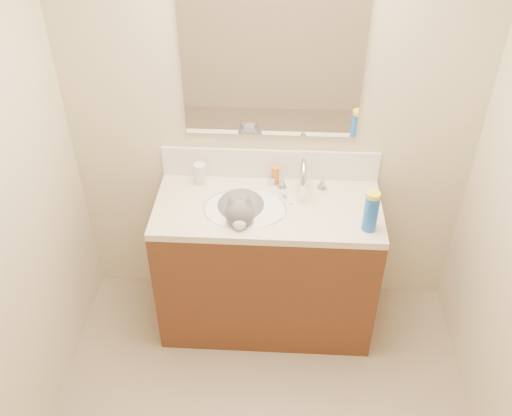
# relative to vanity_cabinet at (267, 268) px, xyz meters

# --- Properties ---
(room_shell) EXTENTS (2.24, 2.54, 2.52)m
(room_shell) POSITION_rel_vanity_cabinet_xyz_m (0.00, -0.97, 1.08)
(room_shell) COLOR beige
(room_shell) RESTS_ON ground
(vanity_cabinet) EXTENTS (1.20, 0.55, 0.82)m
(vanity_cabinet) POSITION_rel_vanity_cabinet_xyz_m (0.00, 0.00, 0.00)
(vanity_cabinet) COLOR #522A15
(vanity_cabinet) RESTS_ON ground
(counter_slab) EXTENTS (1.20, 0.55, 0.04)m
(counter_slab) POSITION_rel_vanity_cabinet_xyz_m (0.00, 0.00, 0.43)
(counter_slab) COLOR beige
(counter_slab) RESTS_ON vanity_cabinet
(basin) EXTENTS (0.45, 0.36, 0.14)m
(basin) POSITION_rel_vanity_cabinet_xyz_m (-0.12, -0.03, 0.38)
(basin) COLOR white
(basin) RESTS_ON vanity_cabinet
(faucet) EXTENTS (0.28, 0.20, 0.21)m
(faucet) POSITION_rel_vanity_cabinet_xyz_m (0.18, 0.14, 0.54)
(faucet) COLOR silver
(faucet) RESTS_ON counter_slab
(cat) EXTENTS (0.33, 0.40, 0.32)m
(cat) POSITION_rel_vanity_cabinet_xyz_m (-0.14, -0.03, 0.42)
(cat) COLOR #575457
(cat) RESTS_ON basin
(backsplash) EXTENTS (1.20, 0.02, 0.18)m
(backsplash) POSITION_rel_vanity_cabinet_xyz_m (0.00, 0.26, 0.54)
(backsplash) COLOR silver
(backsplash) RESTS_ON counter_slab
(mirror) EXTENTS (0.90, 0.02, 0.80)m
(mirror) POSITION_rel_vanity_cabinet_xyz_m (0.00, 0.26, 1.13)
(mirror) COLOR white
(mirror) RESTS_ON room_shell
(pill_bottle) EXTENTS (0.07, 0.07, 0.12)m
(pill_bottle) POSITION_rel_vanity_cabinet_xyz_m (-0.38, 0.19, 0.51)
(pill_bottle) COLOR silver
(pill_bottle) RESTS_ON counter_slab
(pill_label) EXTENTS (0.06, 0.06, 0.04)m
(pill_label) POSITION_rel_vanity_cabinet_xyz_m (-0.38, 0.19, 0.49)
(pill_label) COLOR orange
(pill_label) RESTS_ON pill_bottle
(silver_jar) EXTENTS (0.06, 0.06, 0.05)m
(silver_jar) POSITION_rel_vanity_cabinet_xyz_m (0.02, 0.20, 0.48)
(silver_jar) COLOR #B7B7BC
(silver_jar) RESTS_ON counter_slab
(amber_bottle) EXTENTS (0.05, 0.05, 0.11)m
(amber_bottle) POSITION_rel_vanity_cabinet_xyz_m (0.03, 0.21, 0.50)
(amber_bottle) COLOR orange
(amber_bottle) RESTS_ON counter_slab
(toothbrush) EXTENTS (0.08, 0.12, 0.01)m
(toothbrush) POSITION_rel_vanity_cabinet_xyz_m (0.09, 0.08, 0.45)
(toothbrush) COLOR silver
(toothbrush) RESTS_ON counter_slab
(toothbrush_head) EXTENTS (0.03, 0.03, 0.01)m
(toothbrush_head) POSITION_rel_vanity_cabinet_xyz_m (0.09, 0.08, 0.46)
(toothbrush_head) COLOR #6885DE
(toothbrush_head) RESTS_ON counter_slab
(spray_can) EXTENTS (0.09, 0.09, 0.20)m
(spray_can) POSITION_rel_vanity_cabinet_xyz_m (0.51, -0.16, 0.55)
(spray_can) COLOR blue
(spray_can) RESTS_ON counter_slab
(spray_cap) EXTENTS (0.08, 0.08, 0.04)m
(spray_cap) POSITION_rel_vanity_cabinet_xyz_m (0.51, -0.16, 0.65)
(spray_cap) COLOR yellow
(spray_cap) RESTS_ON spray_can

